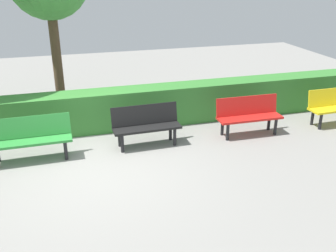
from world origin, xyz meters
name	(u,v)px	position (x,y,z in m)	size (l,w,h in m)	color
ground_plane	(97,166)	(0.00, 0.00, 0.00)	(21.16, 21.16, 0.00)	gray
bench_yellow	(336,105)	(-5.82, -0.61, 0.48)	(1.42, 0.49, 0.86)	yellow
bench_red	(248,114)	(-3.51, -0.63, 0.48)	(1.48, 0.47, 0.86)	red
bench_black	(146,124)	(-1.15, -0.70, 0.48)	(1.45, 0.50, 0.86)	black
bench_green	(30,137)	(1.19, -0.67, 0.48)	(1.59, 0.49, 0.86)	#2D8C38
hedge_row	(131,108)	(-1.05, -1.81, 0.46)	(17.16, 0.63, 0.93)	#387F33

